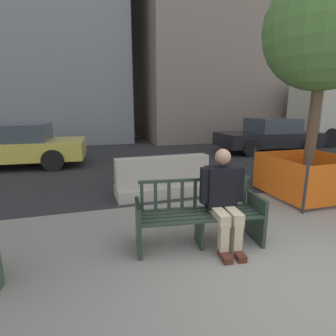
{
  "coord_description": "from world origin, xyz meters",
  "views": [
    {
      "loc": [
        -2.13,
        -1.99,
        1.84
      ],
      "look_at": [
        -0.8,
        2.53,
        0.75
      ],
      "focal_mm": 28.0,
      "sensor_mm": 36.0,
      "label": 1
    }
  ],
  "objects_px": {
    "street_bench": "(199,217)",
    "car_taxi_near": "(12,146)",
    "car_sedan_mid": "(269,136)",
    "jersey_barrier_centre": "(163,180)",
    "street_tree": "(325,30)",
    "seated_person": "(223,196)",
    "construction_fence": "(307,175)"
  },
  "relations": [
    {
      "from": "seated_person",
      "to": "car_sedan_mid",
      "type": "distance_m",
      "value": 8.55
    },
    {
      "from": "jersey_barrier_centre",
      "to": "construction_fence",
      "type": "height_order",
      "value": "construction_fence"
    },
    {
      "from": "street_tree",
      "to": "street_bench",
      "type": "bearing_deg",
      "value": -157.54
    },
    {
      "from": "street_tree",
      "to": "construction_fence",
      "type": "height_order",
      "value": "street_tree"
    },
    {
      "from": "street_tree",
      "to": "car_taxi_near",
      "type": "xyz_separation_m",
      "value": [
        -6.7,
        4.93,
        -2.58
      ]
    },
    {
      "from": "car_taxi_near",
      "to": "seated_person",
      "type": "bearing_deg",
      "value": -57.11
    },
    {
      "from": "car_taxi_near",
      "to": "street_tree",
      "type": "bearing_deg",
      "value": -36.35
    },
    {
      "from": "street_bench",
      "to": "car_sedan_mid",
      "type": "distance_m",
      "value": 8.68
    },
    {
      "from": "street_bench",
      "to": "jersey_barrier_centre",
      "type": "height_order",
      "value": "street_bench"
    },
    {
      "from": "street_bench",
      "to": "car_taxi_near",
      "type": "distance_m",
      "value": 7.2
    },
    {
      "from": "construction_fence",
      "to": "car_taxi_near",
      "type": "relative_size",
      "value": 0.35
    },
    {
      "from": "car_taxi_near",
      "to": "construction_fence",
      "type": "bearing_deg",
      "value": -36.35
    },
    {
      "from": "seated_person",
      "to": "jersey_barrier_centre",
      "type": "height_order",
      "value": "seated_person"
    },
    {
      "from": "street_tree",
      "to": "construction_fence",
      "type": "relative_size",
      "value": 2.77
    },
    {
      "from": "jersey_barrier_centre",
      "to": "car_sedan_mid",
      "type": "xyz_separation_m",
      "value": [
        5.8,
        4.24,
        0.34
      ]
    },
    {
      "from": "jersey_barrier_centre",
      "to": "street_tree",
      "type": "bearing_deg",
      "value": -17.73
    },
    {
      "from": "construction_fence",
      "to": "car_sedan_mid",
      "type": "bearing_deg",
      "value": 60.49
    },
    {
      "from": "car_taxi_near",
      "to": "car_sedan_mid",
      "type": "distance_m",
      "value": 9.62
    },
    {
      "from": "street_bench",
      "to": "car_taxi_near",
      "type": "height_order",
      "value": "car_taxi_near"
    },
    {
      "from": "street_bench",
      "to": "car_taxi_near",
      "type": "relative_size",
      "value": 0.39
    },
    {
      "from": "car_sedan_mid",
      "to": "street_bench",
      "type": "bearing_deg",
      "value": -132.65
    },
    {
      "from": "street_bench",
      "to": "car_sedan_mid",
      "type": "xyz_separation_m",
      "value": [
        5.88,
        6.38,
        0.28
      ]
    },
    {
      "from": "seated_person",
      "to": "street_tree",
      "type": "height_order",
      "value": "street_tree"
    },
    {
      "from": "street_tree",
      "to": "construction_fence",
      "type": "distance_m",
      "value": 2.78
    },
    {
      "from": "seated_person",
      "to": "jersey_barrier_centre",
      "type": "xyz_separation_m",
      "value": [
        -0.22,
        2.24,
        -0.35
      ]
    },
    {
      "from": "construction_fence",
      "to": "car_sedan_mid",
      "type": "distance_m",
      "value": 5.93
    },
    {
      "from": "car_taxi_near",
      "to": "car_sedan_mid",
      "type": "height_order",
      "value": "car_sedan_mid"
    },
    {
      "from": "seated_person",
      "to": "car_sedan_mid",
      "type": "relative_size",
      "value": 0.31
    },
    {
      "from": "street_bench",
      "to": "car_sedan_mid",
      "type": "height_order",
      "value": "car_sedan_mid"
    },
    {
      "from": "jersey_barrier_centre",
      "to": "street_tree",
      "type": "distance_m",
      "value": 4.19
    },
    {
      "from": "street_tree",
      "to": "car_sedan_mid",
      "type": "height_order",
      "value": "street_tree"
    },
    {
      "from": "street_bench",
      "to": "street_tree",
      "type": "height_order",
      "value": "street_tree"
    }
  ]
}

